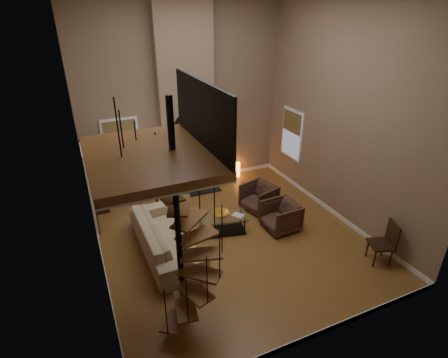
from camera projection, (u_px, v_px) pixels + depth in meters
name	position (u px, v px, depth m)	size (l,w,h in m)	color
ground	(231.00, 237.00, 8.65)	(6.00, 6.50, 0.01)	#A27034
back_wall	(184.00, 97.00, 10.09)	(6.00, 0.02, 5.50)	#8D745B
front_wall	(334.00, 198.00, 4.77)	(6.00, 0.02, 5.50)	#8D745B
left_wall	(81.00, 151.00, 6.34)	(0.02, 6.50, 5.50)	#8D745B
right_wall	(343.00, 114.00, 8.53)	(0.02, 6.50, 5.50)	#8D745B
baseboard_back	(188.00, 181.00, 11.28)	(6.00, 0.02, 0.12)	white
baseboard_front	(311.00, 336.00, 5.97)	(6.00, 0.02, 0.12)	white
baseboard_left	(104.00, 268.00, 7.53)	(0.02, 6.50, 0.12)	white
baseboard_right	(329.00, 209.00, 9.72)	(0.02, 6.50, 0.12)	white
chimney_breast	(186.00, 98.00, 9.94)	(1.60, 0.38, 5.50)	#90765E
hearth	(195.00, 191.00, 10.74)	(1.50, 0.60, 0.04)	black
firebox	(191.00, 171.00, 10.75)	(0.95, 0.02, 0.72)	black
mantel	(191.00, 154.00, 10.42)	(1.70, 0.18, 0.06)	white
mirror_frame	(189.00, 128.00, 10.11)	(0.94, 0.94, 0.10)	black
mirror_disc	(189.00, 128.00, 10.12)	(0.80, 0.80, 0.01)	white
vase_left	(173.00, 152.00, 10.18)	(0.24, 0.24, 0.25)	black
vase_right	(209.00, 146.00, 10.61)	(0.20, 0.20, 0.21)	#185750
window_back	(121.00, 144.00, 9.88)	(1.02, 0.06, 1.52)	white
window_right	(292.00, 133.00, 10.65)	(0.06, 1.02, 1.52)	white
entry_door	(90.00, 191.00, 8.58)	(0.10, 1.05, 2.16)	white
loft	(156.00, 152.00, 5.00)	(1.70, 2.20, 1.09)	brown
spiral_stair	(179.00, 232.00, 5.74)	(1.47, 1.47, 4.06)	black
hutch	(96.00, 177.00, 9.51)	(0.40, 0.85, 1.90)	black
sofa	(165.00, 236.00, 7.98)	(2.70, 1.05, 0.79)	tan
armchair_near	(261.00, 197.00, 9.73)	(0.81, 0.83, 0.76)	#482D21
armchair_far	(283.00, 216.00, 8.85)	(0.81, 0.83, 0.75)	#482D21
coffee_table	(222.00, 222.00, 8.71)	(1.34, 0.87, 0.46)	silver
bowl	(221.00, 214.00, 8.66)	(0.42, 0.42, 0.10)	#C78923
book	(238.00, 216.00, 8.64)	(0.21, 0.28, 0.03)	gray
floor_lamp	(153.00, 164.00, 9.14)	(0.43, 0.43, 1.75)	black
accent_lamp	(238.00, 169.00, 11.60)	(0.14, 0.14, 0.49)	orange
side_chair	(386.00, 241.00, 7.60)	(0.61, 0.61, 1.00)	black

